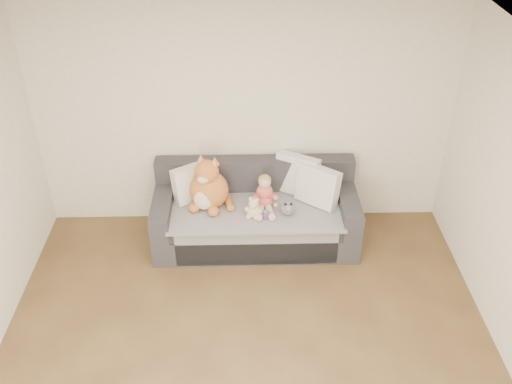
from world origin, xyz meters
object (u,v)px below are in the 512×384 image
sofa (256,215)px  teddy_bear (254,209)px  plush_cat (209,188)px  toddler (265,195)px  sippy_cup (266,214)px

sofa → teddy_bear: (-0.03, -0.25, 0.26)m
sofa → teddy_bear: size_ratio=8.95×
teddy_bear → plush_cat: bearing=173.5°
toddler → sofa: bearing=140.6°
sofa → sippy_cup: bearing=-70.2°
sofa → toddler: (0.10, -0.08, 0.33)m
plush_cat → teddy_bear: (0.47, -0.22, -0.13)m
teddy_bear → sippy_cup: 0.13m
plush_cat → sofa: bearing=23.2°
sofa → plush_cat: bearing=-176.5°
toddler → teddy_bear: size_ratio=1.59×
toddler → plush_cat: (-0.59, 0.05, 0.07)m
plush_cat → sippy_cup: 0.67m
sofa → sippy_cup: 0.37m
sofa → teddy_bear: bearing=-95.8°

